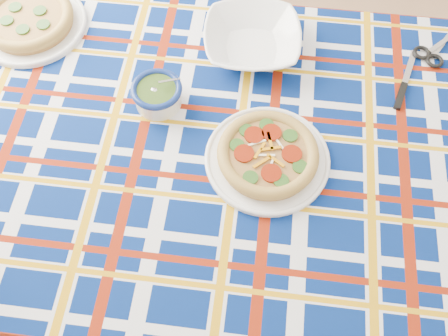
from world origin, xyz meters
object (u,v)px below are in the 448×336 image
at_px(dining_table, 207,158).
at_px(serving_bowl, 252,40).
at_px(pesto_bowl, 157,93).
at_px(main_focaccia_plate, 268,154).

height_order(dining_table, serving_bowl, serving_bowl).
bearing_deg(serving_bowl, pesto_bowl, -121.28).
bearing_deg(main_focaccia_plate, serving_bowl, 116.10).
xyz_separation_m(dining_table, pesto_bowl, (-0.18, 0.07, 0.13)).
bearing_deg(serving_bowl, main_focaccia_plate, -63.90).
height_order(dining_table, pesto_bowl, pesto_bowl).
bearing_deg(main_focaccia_plate, pesto_bowl, 169.19).
bearing_deg(pesto_bowl, dining_table, -22.84).
bearing_deg(pesto_bowl, main_focaccia_plate, -10.81).
height_order(main_focaccia_plate, pesto_bowl, pesto_bowl).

